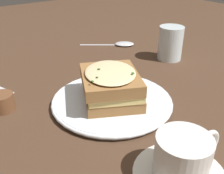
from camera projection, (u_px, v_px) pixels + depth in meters
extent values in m
plane|color=#473021|center=(106.00, 109.00, 0.53)|extent=(2.40, 2.40, 0.00)
cylinder|color=white|center=(112.00, 101.00, 0.55)|extent=(0.24, 0.24, 0.01)
torus|color=white|center=(112.00, 100.00, 0.55)|extent=(0.25, 0.25, 0.01)
cube|color=olive|center=(112.00, 94.00, 0.54)|extent=(0.16, 0.17, 0.02)
cube|color=#E0C16B|center=(112.00, 86.00, 0.53)|extent=(0.15, 0.17, 0.01)
cube|color=olive|center=(110.00, 79.00, 0.52)|extent=(0.16, 0.17, 0.02)
ellipsoid|color=beige|center=(110.00, 72.00, 0.51)|extent=(0.14, 0.15, 0.01)
cube|color=#2D6028|center=(92.00, 81.00, 0.47)|extent=(0.00, 0.00, 0.00)
cube|color=#2D6028|center=(133.00, 73.00, 0.49)|extent=(0.01, 0.01, 0.00)
cube|color=#2D6028|center=(97.00, 77.00, 0.48)|extent=(0.00, 0.00, 0.00)
cube|color=#2D6028|center=(100.00, 69.00, 0.51)|extent=(0.01, 0.01, 0.00)
cylinder|color=silver|center=(179.00, 174.00, 0.38)|extent=(0.14, 0.14, 0.01)
cylinder|color=white|center=(182.00, 156.00, 0.36)|extent=(0.08, 0.08, 0.06)
cylinder|color=#381E0F|center=(185.00, 143.00, 0.35)|extent=(0.06, 0.06, 0.00)
torus|color=white|center=(208.00, 143.00, 0.38)|extent=(0.05, 0.01, 0.04)
cylinder|color=silver|center=(170.00, 43.00, 0.75)|extent=(0.07, 0.07, 0.10)
cube|color=silver|center=(98.00, 45.00, 0.88)|extent=(0.10, 0.08, 0.00)
ellipsoid|color=silver|center=(124.00, 44.00, 0.88)|extent=(0.08, 0.07, 0.01)
cylinder|color=brown|center=(2.00, 102.00, 0.52)|extent=(0.05, 0.05, 0.03)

